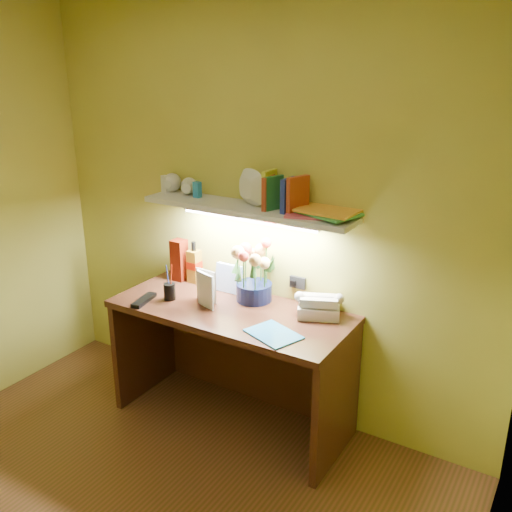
{
  "coord_description": "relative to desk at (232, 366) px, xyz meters",
  "views": [
    {
      "loc": [
        1.67,
        -1.27,
        2.12
      ],
      "look_at": [
        0.08,
        1.35,
        1.04
      ],
      "focal_mm": 40.0,
      "sensor_mm": 36.0,
      "label": 1
    }
  ],
  "objects": [
    {
      "name": "desk",
      "position": [
        0.0,
        0.0,
        0.0
      ],
      "size": [
        1.4,
        0.6,
        0.75
      ],
      "primitive_type": "cube",
      "color": "#34180E",
      "rests_on": "ground"
    },
    {
      "name": "flower_bouquet",
      "position": [
        0.05,
        0.17,
        0.56
      ],
      "size": [
        0.29,
        0.29,
        0.37
      ],
      "primitive_type": null,
      "rotation": [
        0.0,
        0.0,
        0.31
      ],
      "color": "#0C1439",
      "rests_on": "desk"
    },
    {
      "name": "telephone",
      "position": [
        0.47,
        0.18,
        0.44
      ],
      "size": [
        0.28,
        0.25,
        0.14
      ],
      "primitive_type": null,
      "rotation": [
        0.0,
        0.0,
        0.42
      ],
      "color": "beige",
      "rests_on": "desk"
    },
    {
      "name": "desk_clock",
      "position": [
        0.52,
        0.19,
        0.41
      ],
      "size": [
        0.08,
        0.04,
        0.07
      ],
      "primitive_type": "cube",
      "rotation": [
        0.0,
        0.0,
        0.08
      ],
      "color": "silver",
      "rests_on": "desk"
    },
    {
      "name": "whisky_bottle",
      "position": [
        -0.42,
        0.22,
        0.51
      ],
      "size": [
        0.07,
        0.07,
        0.27
      ],
      "primitive_type": null,
      "rotation": [
        0.0,
        0.0,
        -0.01
      ],
      "color": "#A5761B",
      "rests_on": "desk"
    },
    {
      "name": "whisky_box",
      "position": [
        -0.53,
        0.2,
        0.51
      ],
      "size": [
        0.09,
        0.09,
        0.27
      ],
      "primitive_type": "cube",
      "rotation": [
        0.0,
        0.0,
        0.01
      ],
      "color": "#5A1306",
      "rests_on": "desk"
    },
    {
      "name": "pen_cup",
      "position": [
        -0.38,
        -0.08,
        0.46
      ],
      "size": [
        0.09,
        0.09,
        0.17
      ],
      "primitive_type": "cylinder",
      "rotation": [
        0.0,
        0.0,
        -0.34
      ],
      "color": "black",
      "rests_on": "desk"
    },
    {
      "name": "art_card",
      "position": [
        -0.15,
        0.2,
        0.46
      ],
      "size": [
        0.17,
        0.04,
        0.17
      ],
      "primitive_type": null,
      "rotation": [
        0.0,
        0.0,
        0.01
      ],
      "color": "white",
      "rests_on": "desk"
    },
    {
      "name": "tv_remote",
      "position": [
        -0.49,
        -0.19,
        0.39
      ],
      "size": [
        0.1,
        0.21,
        0.02
      ],
      "primitive_type": "cube",
      "rotation": [
        0.0,
        0.0,
        0.2
      ],
      "color": "black",
      "rests_on": "desk"
    },
    {
      "name": "blue_folder",
      "position": [
        0.37,
        -0.15,
        0.38
      ],
      "size": [
        0.32,
        0.28,
        0.01
      ],
      "primitive_type": "cube",
      "rotation": [
        0.0,
        0.0,
        -0.36
      ],
      "color": "#268BD2",
      "rests_on": "desk"
    },
    {
      "name": "desk_book_a",
      "position": [
        -0.25,
        0.02,
        0.47
      ],
      "size": [
        0.15,
        0.03,
        0.2
      ],
      "primitive_type": "imported",
      "rotation": [
        0.0,
        0.0,
        -0.09
      ],
      "color": "beige",
      "rests_on": "desk"
    },
    {
      "name": "desk_book_b",
      "position": [
        -0.21,
        -0.03,
        0.48
      ],
      "size": [
        0.15,
        0.07,
        0.21
      ],
      "primitive_type": "imported",
      "rotation": [
        0.0,
        0.0,
        -0.35
      ],
      "color": "silver",
      "rests_on": "desk"
    },
    {
      "name": "wall_shelf",
      "position": [
        0.03,
        0.18,
        0.96
      ],
      "size": [
        1.32,
        0.35,
        0.24
      ],
      "color": "silver",
      "rests_on": "ground"
    }
  ]
}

